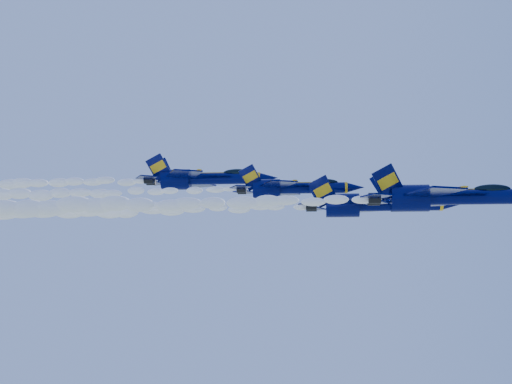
# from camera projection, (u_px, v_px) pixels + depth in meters

# --- Properties ---
(jet_lead) EXTENTS (18.59, 15.25, 6.91)m
(jet_lead) POSITION_uv_depth(u_px,v_px,m) (446.00, 197.00, 74.52)
(jet_lead) COLOR #00043A
(smoke_trail_jet_lead) EXTENTS (47.07, 2.22, 2.00)m
(smoke_trail_jet_lead) POSITION_uv_depth(u_px,v_px,m) (150.00, 204.00, 77.19)
(smoke_trail_jet_lead) COLOR white
(jet_second) EXTENTS (18.52, 15.19, 6.88)m
(jet_second) POSITION_uv_depth(u_px,v_px,m) (374.00, 204.00, 84.67)
(jet_second) COLOR #00043A
(smoke_trail_jet_second) EXTENTS (47.07, 2.21, 1.99)m
(smoke_trail_jet_second) POSITION_uv_depth(u_px,v_px,m) (115.00, 211.00, 87.34)
(smoke_trail_jet_second) COLOR white
(jet_third) EXTENTS (16.55, 13.58, 6.15)m
(jet_third) POSITION_uv_depth(u_px,v_px,m) (292.00, 188.00, 92.84)
(jet_third) COLOR #00043A
(smoke_trail_jet_third) EXTENTS (47.07, 1.98, 1.78)m
(smoke_trail_jet_third) POSITION_uv_depth(u_px,v_px,m) (64.00, 194.00, 95.44)
(smoke_trail_jet_third) COLOR white
(jet_fourth) EXTENTS (20.07, 16.47, 7.46)m
(jet_fourth) POSITION_uv_depth(u_px,v_px,m) (202.00, 178.00, 106.79)
(jet_fourth) COLOR #00043A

